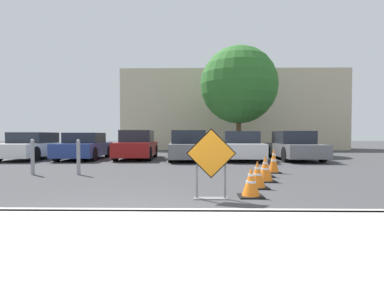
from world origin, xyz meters
TOP-DOWN VIEW (x-y plane):
  - ground_plane at (0.00, 10.00)m, footprint 96.00×96.00m
  - sidewalk_strip at (0.00, -1.44)m, footprint 28.11×2.88m
  - curb_lip at (0.00, 0.00)m, footprint 28.11×0.20m
  - road_closed_sign at (1.17, 1.35)m, footprint 0.94×0.20m
  - traffic_cone_nearest at (1.96, 1.59)m, footprint 0.47×0.47m
  - traffic_cone_second at (2.29, 2.58)m, footprint 0.49×0.49m
  - traffic_cone_third at (2.69, 3.56)m, footprint 0.53×0.53m
  - traffic_cone_fourth at (2.91, 4.48)m, footprint 0.47×0.47m
  - traffic_cone_fifth at (3.37, 5.35)m, footprint 0.43×0.43m
  - parked_car_nearest at (-7.38, 10.73)m, footprint 1.93×4.51m
  - parked_car_second at (-4.77, 10.72)m, footprint 2.00×4.12m
  - parked_car_third at (-2.15, 10.93)m, footprint 1.88×4.07m
  - parked_car_fourth at (0.46, 10.44)m, footprint 2.09×4.58m
  - parked_car_fifth at (3.08, 10.57)m, footprint 2.05×4.47m
  - parked_car_sixth at (5.70, 10.61)m, footprint 1.87×4.63m
  - bollard_nearest at (-2.71, 4.80)m, footprint 0.12×0.12m
  - bollard_second at (-4.13, 4.80)m, footprint 0.12×0.12m
  - building_facade_backdrop at (3.99, 22.43)m, footprint 18.63×5.00m
  - street_tree_behind_lot at (3.67, 15.55)m, footprint 5.06×5.06m

SIDE VIEW (x-z plane):
  - ground_plane at x=0.00m, z-range 0.00..0.00m
  - sidewalk_strip at x=0.00m, z-range 0.00..0.14m
  - curb_lip at x=0.00m, z-range 0.00..0.14m
  - traffic_cone_nearest at x=1.96m, z-range -0.01..0.58m
  - traffic_cone_second at x=2.29m, z-range -0.01..0.61m
  - traffic_cone_fourth at x=2.91m, z-range -0.01..0.63m
  - traffic_cone_third at x=2.69m, z-range -0.01..0.65m
  - traffic_cone_fifth at x=3.37m, z-range -0.01..0.80m
  - bollard_nearest at x=-2.71m, z-range 0.03..1.11m
  - bollard_second at x=-4.13m, z-range 0.03..1.12m
  - parked_car_second at x=-4.77m, z-range -0.04..1.29m
  - parked_car_nearest at x=-7.38m, z-range -0.04..1.31m
  - parked_car_fifth at x=3.08m, z-range -0.05..1.35m
  - parked_car_sixth at x=5.70m, z-range -0.05..1.36m
  - parked_car_fourth at x=0.46m, z-range -0.06..1.38m
  - parked_car_third at x=-2.15m, z-range -0.06..1.40m
  - road_closed_sign at x=1.17m, z-range 0.06..1.40m
  - building_facade_backdrop at x=3.99m, z-range 0.00..6.61m
  - street_tree_behind_lot at x=3.67m, z-range 0.99..8.03m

